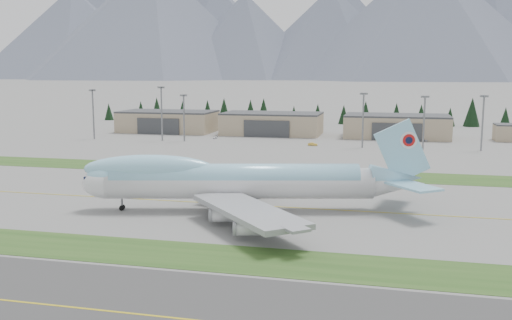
% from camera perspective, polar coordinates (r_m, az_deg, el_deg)
% --- Properties ---
extents(ground, '(7000.00, 7000.00, 0.00)m').
position_cam_1_polar(ground, '(136.35, -5.04, -4.29)').
color(ground, slate).
rests_on(ground, ground).
extents(grass_strip_near, '(400.00, 14.00, 0.08)m').
position_cam_1_polar(grass_strip_near, '(102.29, -11.81, -8.94)').
color(grass_strip_near, '#284B1B').
rests_on(grass_strip_near, ground).
extents(grass_strip_far, '(400.00, 18.00, 0.08)m').
position_cam_1_polar(grass_strip_far, '(178.75, -0.50, -1.11)').
color(grass_strip_far, '#284B1B').
rests_on(grass_strip_far, ground).
extents(asphalt_taxiway, '(400.00, 32.00, 0.04)m').
position_cam_1_polar(asphalt_taxiway, '(82.56, -19.07, -13.65)').
color(asphalt_taxiway, '#393939').
rests_on(asphalt_taxiway, ground).
extents(taxiway_line_main, '(400.00, 0.40, 0.02)m').
position_cam_1_polar(taxiway_line_main, '(136.35, -5.04, -4.29)').
color(taxiway_line_main, gold).
rests_on(taxiway_line_main, ground).
extents(taxiway_line_near, '(400.00, 0.40, 0.02)m').
position_cam_1_polar(taxiway_line_near, '(82.56, -19.07, -13.65)').
color(taxiway_line_near, gold).
rests_on(taxiway_line_near, ground).
extents(boeing_747_freighter, '(78.82, 66.07, 20.70)m').
position_cam_1_polar(boeing_747_freighter, '(127.47, -2.00, -2.05)').
color(boeing_747_freighter, silver).
rests_on(boeing_747_freighter, ground).
extents(hangar_left, '(48.00, 26.60, 10.80)m').
position_cam_1_polar(hangar_left, '(298.84, -8.79, 3.85)').
color(hangar_left, tan).
rests_on(hangar_left, ground).
extents(hangar_center, '(48.00, 26.60, 10.80)m').
position_cam_1_polar(hangar_center, '(282.85, 1.62, 3.67)').
color(hangar_center, tan).
rests_on(hangar_center, ground).
extents(hangar_right, '(48.00, 26.60, 10.80)m').
position_cam_1_polar(hangar_right, '(277.05, 13.88, 3.31)').
color(hangar_right, tan).
rests_on(hangar_right, ground).
extents(control_shed, '(14.00, 12.00, 7.60)m').
position_cam_1_polar(control_shed, '(280.35, 24.15, 2.52)').
color(control_shed, tan).
rests_on(control_shed, ground).
extents(floodlight_masts, '(171.56, 8.68, 24.30)m').
position_cam_1_polar(floodlight_masts, '(242.40, 1.79, 5.23)').
color(floodlight_masts, slate).
rests_on(floodlight_masts, ground).
extents(service_vehicle_a, '(1.98, 3.29, 1.05)m').
position_cam_1_polar(service_vehicle_a, '(265.86, -4.09, 2.15)').
color(service_vehicle_a, white).
rests_on(service_vehicle_a, ground).
extents(service_vehicle_b, '(4.15, 1.58, 1.35)m').
position_cam_1_polar(service_vehicle_b, '(240.85, 5.69, 1.43)').
color(service_vehicle_b, gold).
rests_on(service_vehicle_b, ground).
extents(service_vehicle_c, '(3.14, 4.75, 1.28)m').
position_cam_1_polar(service_vehicle_c, '(266.28, 16.66, 1.81)').
color(service_vehicle_c, '#B2B1B6').
rests_on(service_vehicle_c, ground).
extents(conifer_belt, '(276.76, 16.24, 16.46)m').
position_cam_1_polar(conifer_belt, '(341.80, 6.80, 4.75)').
color(conifer_belt, black).
rests_on(conifer_belt, ground).
extents(mountain_ridge_front, '(4269.65, 1256.13, 501.84)m').
position_cam_1_polar(mountain_ridge_front, '(2311.84, 12.68, 13.49)').
color(mountain_ridge_front, '#474F5F').
rests_on(mountain_ridge_front, ground).
extents(mountain_ridge_rear, '(4546.82, 1065.97, 532.99)m').
position_cam_1_polar(mountain_ridge_rear, '(3036.21, 15.58, 12.84)').
color(mountain_ridge_rear, '#474F5F').
rests_on(mountain_ridge_rear, ground).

